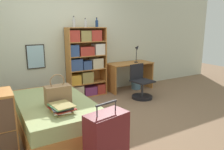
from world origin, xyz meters
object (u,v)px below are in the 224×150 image
Objects in this scene: handbag at (58,94)px; book_stack_on_bed at (61,108)px; bed at (55,115)px; desk_lamp at (137,50)px; desk_chair at (141,88)px; desk at (130,71)px; bottle_green at (74,23)px; bookcase at (85,63)px; bottle_brown at (85,24)px; bottle_clear at (97,23)px; waste_bin at (136,84)px; suitcase at (107,142)px.

handbag is 0.36m from book_stack_on_bed.
book_stack_on_bed is (-0.04, -0.55, 0.31)m from bed.
desk_lamp is 1.12m from desk_chair.
bottle_green is at bearing 174.25° from desk.
bookcase is 0.91m from bottle_brown.
desk is (0.89, -0.12, -1.22)m from bottle_clear.
desk is 0.58m from desk_lamp.
bottle_green is at bearing 164.38° from bottle_brown.
bottle_brown is 0.17× the size of desk.
desk is at bearing 32.29° from handbag.
desk is 0.40m from waste_bin.
bookcase is at bearing 54.28° from handbag.
bottle_brown is at bearing 175.77° from desk_lamp.
book_stack_on_bed is at bearing 108.54° from suitcase.
suitcase is at bearing -80.43° from bed.
desk_lamp is (1.43, -0.12, 0.23)m from bookcase.
book_stack_on_bed is 0.82× the size of desk_lamp.
bottle_clear is (1.49, 1.41, 1.48)m from bed.
bottle_brown reaches higher than book_stack_on_bed.
bottle_clear reaches higher than handbag.
bookcase is at bearing 134.35° from bottle_brown.
book_stack_on_bed is 2.28m from bookcase.
book_stack_on_bed is (-0.06, -0.34, -0.09)m from handbag.
bottle_green is 1.91m from desk.
bottle_clear is (1.26, 2.77, 1.37)m from suitcase.
bottle_clear is at bearing 51.94° from book_stack_on_bed.
bottle_brown is at bearing 142.48° from desk_chair.
desk_lamp reaches higher than book_stack_on_bed.
book_stack_on_bed is 2.53m from desk_chair.
bottle_brown is (1.17, 1.36, 1.47)m from bed.
waste_bin is at bearing -5.48° from bottle_brown.
bottle_green is 2.28m from waste_bin.
waste_bin is at bearing 48.08° from suitcase.
desk_lamp is 1.60× the size of waste_bin.
bottle_brown is 0.26× the size of desk_chair.
bed is 2.83m from waste_bin.
bookcase is 1.37× the size of desk.
waste_bin is at bearing -17.67° from desk.
bed is 2.23× the size of suitcase.
bottle_brown reaches higher than waste_bin.
bottle_green is (0.69, 2.79, 1.37)m from suitcase.
desk is (1.22, -0.10, -0.30)m from bookcase.
suitcase is at bearing -135.79° from desk_chair.
suitcase is 0.71× the size of desk.
bed is 2.53m from bottle_clear.
desk_lamp reaches higher than bed.
bed is at bearing 93.62° from handbag.
bed is 0.63m from book_stack_on_bed.
bookcase is (0.93, 2.74, 0.45)m from suitcase.
bottle_brown is 0.90× the size of bottle_clear.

